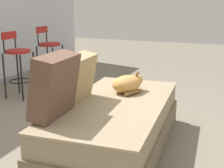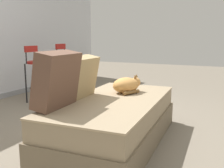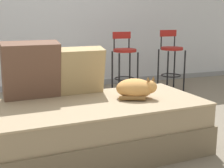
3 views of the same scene
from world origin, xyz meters
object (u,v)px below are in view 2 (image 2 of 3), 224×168
Objects in this scene: throw_pillow_corner at (57,79)px; bar_stool_near_window at (38,69)px; bar_stool_by_doorway at (66,65)px; cat at (127,85)px; throw_pillow_middle at (82,76)px; couch at (114,120)px.

throw_pillow_corner is 0.54× the size of bar_stool_near_window.
throw_pillow_corner is 0.53× the size of bar_stool_by_doorway.
cat is at bearing -127.94° from bar_stool_by_doorway.
throw_pillow_middle is at bearing -140.47° from bar_stool_by_doorway.
bar_stool_near_window reaches higher than throw_pillow_middle.
throw_pillow_middle is at bearing -124.71° from bar_stool_near_window.
throw_pillow_middle is 2.39m from bar_stool_by_doorway.
throw_pillow_middle is at bearing 3.40° from throw_pillow_corner.
bar_stool_near_window is 0.98× the size of bar_stool_by_doorway.
couch is 1.94× the size of bar_stool_by_doorway.
bar_stool_by_doorway reaches higher than couch.
throw_pillow_corner is 0.91m from cat.
bar_stool_near_window is at bearing -180.00° from bar_stool_by_doorway.
throw_pillow_corner is at bearing 160.33° from cat.
cat is at bearing 1.28° from couch.
couch is at bearing -31.43° from throw_pillow_corner.
bar_stool_by_doorway is (0.79, 0.00, -0.00)m from bar_stool_near_window.
couch is 2.59m from bar_stool_by_doorway.
bar_stool_by_doorway is at bearing 39.53° from throw_pillow_middle.
cat is (0.34, 0.01, 0.31)m from couch.
bar_stool_near_window is (1.05, 1.52, -0.12)m from throw_pillow_middle.
bar_stool_by_doorway is (1.44, 1.85, 0.01)m from cat.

